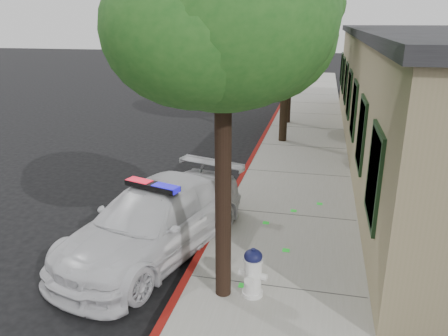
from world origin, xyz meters
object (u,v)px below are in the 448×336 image
(police_car, at_px, (154,221))
(street_tree_near, at_px, (224,23))
(street_tree_far, at_px, (292,27))
(fire_hydrant, at_px, (253,272))

(police_car, bearing_deg, street_tree_near, -20.05)
(police_car, height_order, street_tree_far, street_tree_far)
(police_car, bearing_deg, fire_hydrant, -12.46)
(fire_hydrant, relative_size, street_tree_near, 0.15)
(fire_hydrant, xyz_separation_m, street_tree_far, (-0.49, 13.15, 3.65))
(street_tree_near, height_order, street_tree_far, street_tree_near)
(street_tree_far, bearing_deg, police_car, -98.09)
(fire_hydrant, bearing_deg, street_tree_far, 101.30)
(police_car, height_order, street_tree_near, street_tree_near)
(fire_hydrant, height_order, street_tree_far, street_tree_far)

